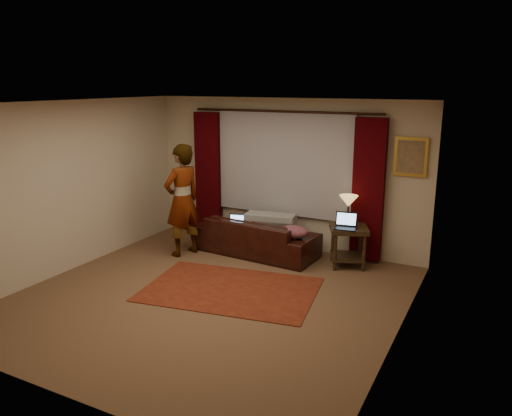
{
  "coord_description": "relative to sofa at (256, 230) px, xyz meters",
  "views": [
    {
      "loc": [
        3.44,
        -5.33,
        2.86
      ],
      "look_at": [
        0.1,
        1.2,
        1.0
      ],
      "focal_mm": 35.0,
      "sensor_mm": 36.0,
      "label": 1
    }
  ],
  "objects": [
    {
      "name": "tiffany_lamp",
      "position": [
        1.52,
        0.24,
        0.47
      ],
      "size": [
        0.36,
        0.36,
        0.47
      ],
      "primitive_type": null,
      "rotation": [
        0.0,
        0.0,
        0.29
      ],
      "color": "olive",
      "rests_on": "end_table"
    },
    {
      "name": "wall_left",
      "position": [
        -2.25,
        -1.89,
        0.87
      ],
      "size": [
        0.02,
        5.0,
        2.6
      ],
      "primitive_type": "cube",
      "color": "beige",
      "rests_on": "ground"
    },
    {
      "name": "laptop_sofa",
      "position": [
        -0.32,
        -0.11,
        0.11
      ],
      "size": [
        0.38,
        0.4,
        0.22
      ],
      "primitive_type": null,
      "rotation": [
        0.0,
        0.0,
        0.27
      ],
      "color": "black",
      "rests_on": "sofa"
    },
    {
      "name": "sofa",
      "position": [
        0.0,
        0.0,
        0.0
      ],
      "size": [
        2.18,
        1.07,
        0.85
      ],
      "primitive_type": "imported",
      "rotation": [
        0.0,
        0.0,
        3.06
      ],
      "color": "black",
      "rests_on": "floor"
    },
    {
      "name": "drape_left",
      "position": [
        -1.25,
        0.5,
        0.75
      ],
      "size": [
        0.5,
        0.14,
        2.3
      ],
      "primitive_type": "cube",
      "color": "#320105",
      "rests_on": "floor"
    },
    {
      "name": "sheer_curtain",
      "position": [
        0.25,
        0.55,
        1.07
      ],
      "size": [
        2.5,
        0.05,
        1.8
      ],
      "primitive_type": "cube",
      "color": "#A0A0A8",
      "rests_on": "wall_back"
    },
    {
      "name": "area_rug",
      "position": [
        0.38,
        -1.54,
        -0.42
      ],
      "size": [
        2.61,
        1.96,
        0.01
      ],
      "primitive_type": "cube",
      "rotation": [
        0.0,
        0.0,
        0.16
      ],
      "color": "maroon",
      "rests_on": "floor"
    },
    {
      "name": "wall_front",
      "position": [
        0.25,
        -4.39,
        0.87
      ],
      "size": [
        5.0,
        0.02,
        2.6
      ],
      "primitive_type": "cube",
      "color": "beige",
      "rests_on": "ground"
    },
    {
      "name": "person",
      "position": [
        -1.08,
        -0.58,
        0.52
      ],
      "size": [
        0.69,
        0.69,
        1.88
      ],
      "primitive_type": "imported",
      "rotation": [
        0.0,
        0.0,
        -1.87
      ],
      "color": "gray",
      "rests_on": "floor"
    },
    {
      "name": "end_table",
      "position": [
        1.57,
        0.14,
        -0.1
      ],
      "size": [
        0.75,
        0.75,
        0.66
      ],
      "primitive_type": "cube",
      "rotation": [
        0.0,
        0.0,
        0.41
      ],
      "color": "black",
      "rests_on": "floor"
    },
    {
      "name": "clothing_pile",
      "position": [
        0.76,
        -0.15,
        0.1
      ],
      "size": [
        0.54,
        0.46,
        0.2
      ],
      "primitive_type": "ellipsoid",
      "rotation": [
        0.0,
        0.0,
        -0.26
      ],
      "color": "brown",
      "rests_on": "sofa"
    },
    {
      "name": "ceiling",
      "position": [
        0.25,
        -1.89,
        2.17
      ],
      "size": [
        5.0,
        5.0,
        0.02
      ],
      "primitive_type": "cube",
      "color": "silver",
      "rests_on": "ground"
    },
    {
      "name": "wall_back",
      "position": [
        0.25,
        0.61,
        0.87
      ],
      "size": [
        5.0,
        0.02,
        2.6
      ],
      "primitive_type": "cube",
      "color": "beige",
      "rests_on": "ground"
    },
    {
      "name": "picture_frame",
      "position": [
        2.35,
        0.58,
        1.32
      ],
      "size": [
        0.5,
        0.04,
        0.6
      ],
      "primitive_type": "cube",
      "color": "gold",
      "rests_on": "wall_back"
    },
    {
      "name": "throw_blanket",
      "position": [
        0.18,
        0.18,
        0.44
      ],
      "size": [
        0.89,
        0.49,
        0.1
      ],
      "primitive_type": "cube",
      "rotation": [
        0.0,
        0.0,
        0.19
      ],
      "color": "gray",
      "rests_on": "sofa"
    },
    {
      "name": "laptop_table",
      "position": [
        1.56,
        -0.03,
        0.35
      ],
      "size": [
        0.39,
        0.41,
        0.24
      ],
      "primitive_type": null,
      "rotation": [
        0.0,
        0.0,
        0.17
      ],
      "color": "black",
      "rests_on": "end_table"
    },
    {
      "name": "drape_right",
      "position": [
        1.75,
        0.5,
        0.75
      ],
      "size": [
        0.5,
        0.14,
        2.3
      ],
      "primitive_type": "cube",
      "color": "#320105",
      "rests_on": "floor"
    },
    {
      "name": "floor",
      "position": [
        0.25,
        -1.89,
        -0.43
      ],
      "size": [
        5.0,
        5.0,
        0.01
      ],
      "primitive_type": "cube",
      "color": "brown",
      "rests_on": "ground"
    },
    {
      "name": "wall_right",
      "position": [
        2.75,
        -1.89,
        0.87
      ],
      "size": [
        0.02,
        5.0,
        2.6
      ],
      "primitive_type": "cube",
      "color": "beige",
      "rests_on": "ground"
    },
    {
      "name": "curtain_rod",
      "position": [
        0.25,
        0.5,
        1.95
      ],
      "size": [
        0.04,
        0.04,
        3.4
      ],
      "primitive_type": "cylinder",
      "color": "black",
      "rests_on": "wall_back"
    }
  ]
}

